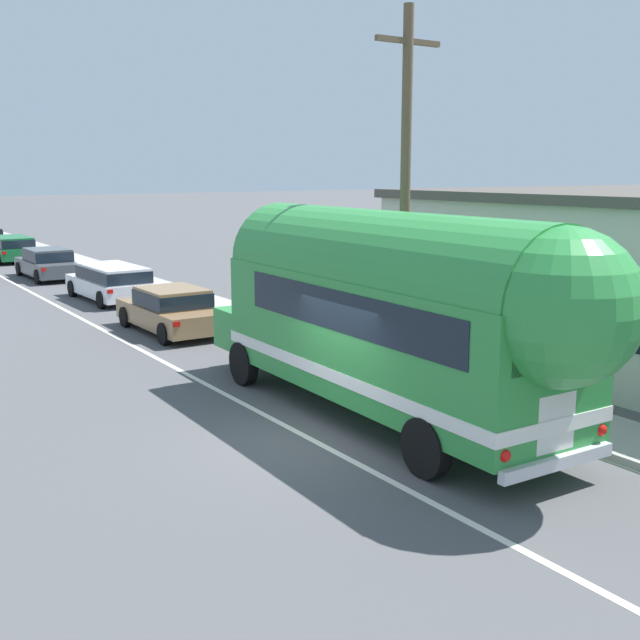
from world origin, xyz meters
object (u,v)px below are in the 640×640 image
at_px(car_lead, 172,308).
at_px(car_third, 48,262).
at_px(utility_pole, 405,190).
at_px(car_fourth, 11,247).
at_px(painted_bus, 398,309).
at_px(car_second, 111,280).

xyz_separation_m(car_lead, car_third, (0.01, 14.41, 0.01)).
distance_m(utility_pole, car_third, 22.61).
bearing_deg(car_third, utility_pole, -83.21).
height_order(car_lead, car_fourth, same).
bearing_deg(painted_bus, car_lead, 90.65).
xyz_separation_m(car_second, car_third, (-0.36, 7.72, -0.05)).
relative_size(utility_pole, car_third, 1.78).
xyz_separation_m(utility_pole, car_lead, (-2.65, 7.75, -3.69)).
distance_m(car_second, car_third, 7.73).
bearing_deg(utility_pole, car_fourth, 94.80).
height_order(utility_pole, car_lead, utility_pole).
height_order(utility_pole, car_fourth, utility_pole).
distance_m(car_lead, car_third, 14.41).
height_order(utility_pole, car_third, utility_pole).
bearing_deg(car_lead, utility_pole, -71.10).
bearing_deg(car_second, painted_bus, -90.83).
xyz_separation_m(car_lead, car_second, (0.37, 6.68, 0.06)).
height_order(car_third, car_fourth, same).
distance_m(utility_pole, car_fourth, 30.43).
bearing_deg(car_third, painted_bus, -89.76).
relative_size(car_second, car_fourth, 1.01).
relative_size(car_second, car_third, 1.00).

